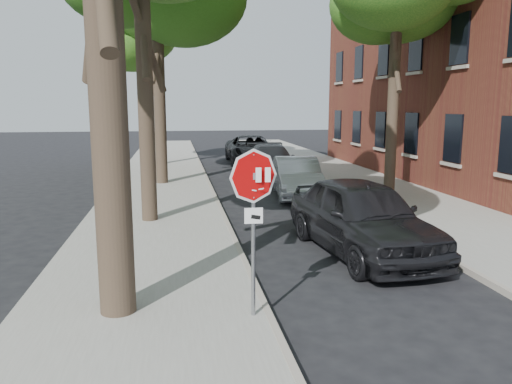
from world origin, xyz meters
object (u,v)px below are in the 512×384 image
at_px(stop_sign, 253,201).
at_px(car_c, 271,161).
at_px(car_a, 362,216).
at_px(car_d, 251,150).
at_px(car_b, 297,177).
at_px(tree_far, 155,32).

height_order(stop_sign, car_c, stop_sign).
distance_m(stop_sign, car_a, 4.61).
bearing_deg(car_d, car_b, -88.24).
relative_size(car_b, car_c, 0.84).
xyz_separation_m(stop_sign, tree_far, (-2.02, 21.14, 5.26)).
bearing_deg(car_a, stop_sign, -138.39).
bearing_deg(stop_sign, car_b, 72.66).
bearing_deg(car_c, tree_far, 137.85).
bearing_deg(car_b, car_a, -85.49).
distance_m(car_b, car_c, 5.11).
bearing_deg(car_a, car_d, 83.30).
xyz_separation_m(car_b, car_d, (-0.04, 10.92, 0.08)).
bearing_deg(car_b, car_c, 96.70).
height_order(car_a, car_b, car_a).
relative_size(stop_sign, car_b, 0.59).
distance_m(tree_far, car_d, 8.31).
bearing_deg(car_d, stop_sign, -97.09).
xyz_separation_m(tree_far, car_a, (5.04, -17.83, -6.35)).
distance_m(tree_far, car_a, 19.59).
distance_m(tree_far, car_c, 9.99).
bearing_deg(stop_sign, car_c, 78.12).
xyz_separation_m(car_a, car_c, (0.28, 12.37, -0.10)).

